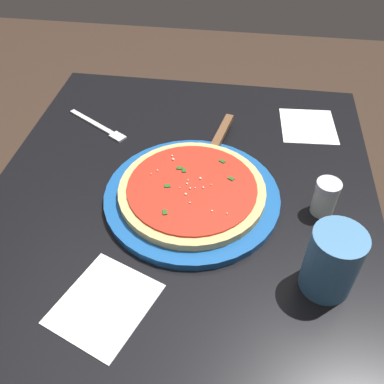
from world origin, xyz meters
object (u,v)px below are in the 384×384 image
serving_plate (192,196)px  pizza (192,190)px  parmesan_shaker (325,197)px  pizza_server (217,143)px  napkin_folded_right (105,304)px  cup_tall_drink (332,262)px  napkin_loose_left (308,126)px  fork (100,127)px

serving_plate → pizza: pizza is taller
parmesan_shaker → pizza_server: bearing=-125.6°
napkin_folded_right → serving_plate: bearing=157.8°
pizza_server → serving_plate: bearing=-11.3°
cup_tall_drink → napkin_folded_right: cup_tall_drink is taller
pizza → napkin_loose_left: bearing=139.8°
serving_plate → napkin_folded_right: size_ratio=2.26×
pizza → fork: size_ratio=1.71×
parmesan_shaker → fork: bearing=-112.0°
pizza_server → cup_tall_drink: bearing=33.0°
pizza → napkin_loose_left: pizza is taller
cup_tall_drink → pizza_server: bearing=-147.0°
fork → parmesan_shaker: bearing=68.0°
serving_plate → napkin_folded_right: (0.25, -0.10, -0.01)m
napkin_folded_right → napkin_loose_left: bearing=147.4°
serving_plate → parmesan_shaker: parmesan_shaker is taller
pizza_server → napkin_loose_left: 0.24m
serving_plate → fork: serving_plate is taller
serving_plate → napkin_loose_left: size_ratio=2.45×
pizza → parmesan_shaker: 0.25m
napkin_loose_left → serving_plate: bearing=-40.2°
pizza → pizza_server: bearing=168.7°
napkin_folded_right → parmesan_shaker: (-0.26, 0.36, 0.04)m
pizza_server → cup_tall_drink: (0.33, 0.21, 0.04)m
pizza → napkin_folded_right: 0.27m
pizza_server → napkin_folded_right: bearing=-18.1°
pizza → napkin_folded_right: bearing=-22.2°
pizza_server → napkin_loose_left: (-0.12, 0.21, -0.02)m
fork → pizza: bearing=50.7°
cup_tall_drink → fork: 0.63m
pizza → cup_tall_drink: bearing=56.0°
napkin_loose_left → pizza_server: bearing=-59.3°
fork → parmesan_shaker: 0.55m
napkin_loose_left → parmesan_shaker: bearing=2.1°
napkin_folded_right → napkin_loose_left: (-0.54, 0.35, 0.00)m
napkin_loose_left → fork: bearing=-81.2°
pizza_server → napkin_folded_right: pizza_server is taller
serving_plate → napkin_loose_left: serving_plate is taller
cup_tall_drink → napkin_folded_right: bearing=-75.6°
serving_plate → pizza_server: (-0.16, 0.03, 0.01)m
pizza_server → fork: size_ratio=1.34×
napkin_loose_left → napkin_folded_right: bearing=-32.6°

